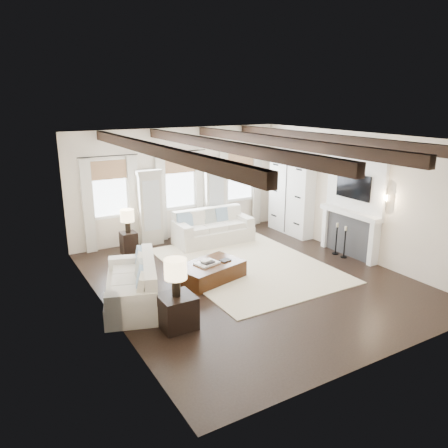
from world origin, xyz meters
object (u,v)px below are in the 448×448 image
sofa_back (212,229)px  sofa_left (134,286)px  side_table_back (129,243)px  ottoman (210,272)px  side_table_front (177,311)px

sofa_back → sofa_left: sofa_back is taller
sofa_back → side_table_back: size_ratio=3.74×
ottoman → side_table_front: 2.21m
ottoman → side_table_back: 2.80m
sofa_back → side_table_front: (-2.89, -3.92, -0.08)m
sofa_back → ottoman: bearing=-120.1°
sofa_back → side_table_back: bearing=173.8°
ottoman → sofa_left: bearing=174.6°
side_table_front → side_table_back: (0.51, 4.18, -0.01)m
ottoman → side_table_front: side_table_front is taller
sofa_left → side_table_back: size_ratio=3.92×
sofa_back → ottoman: (-1.36, -2.34, -0.19)m
side_table_back → ottoman: bearing=-68.4°
sofa_back → sofa_left: (-3.23, -2.63, -0.01)m
side_table_front → ottoman: bearing=45.8°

